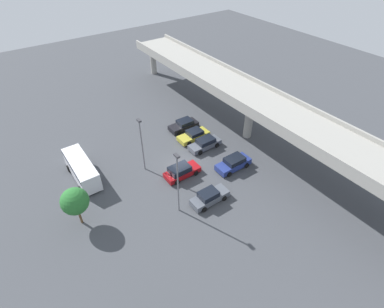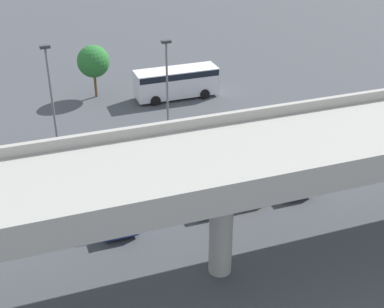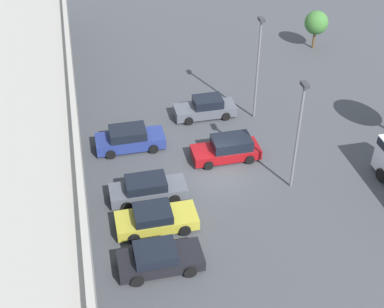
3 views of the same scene
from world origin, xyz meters
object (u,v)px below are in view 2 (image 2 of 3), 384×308
(parked_car_0, at_px, (282,175))
(parked_car_1, at_px, (237,181))
(lamp_post_near_aisle, at_px, (51,92))
(parked_car_5, at_px, (51,167))
(lamp_post_mid_lot, at_px, (167,81))
(parked_car_3, at_px, (130,152))
(tree_front_left, at_px, (93,61))
(parked_car_4, at_px, (112,208))
(parked_car_2, at_px, (199,188))
(shuttle_bus, at_px, (176,81))

(parked_car_0, distance_m, parked_car_1, 3.08)
(lamp_post_near_aisle, bearing_deg, parked_car_5, 75.70)
(parked_car_5, bearing_deg, lamp_post_mid_lot, 109.85)
(parked_car_1, height_order, parked_car_3, parked_car_3)
(parked_car_5, xyz_separation_m, tree_front_left, (-5.49, -12.99, 2.58))
(parked_car_4, relative_size, parked_car_5, 1.03)
(lamp_post_mid_lot, distance_m, tree_front_left, 10.42)
(parked_car_3, distance_m, tree_front_left, 13.05)
(lamp_post_near_aisle, bearing_deg, parked_car_3, 143.45)
(parked_car_2, bearing_deg, lamp_post_mid_lot, -5.46)
(lamp_post_near_aisle, bearing_deg, parked_car_0, 143.99)
(parked_car_4, bearing_deg, lamp_post_near_aisle, 11.22)
(lamp_post_mid_lot, bearing_deg, parked_car_1, 101.14)
(parked_car_0, bearing_deg, parked_car_4, 90.68)
(parked_car_1, bearing_deg, lamp_post_near_aisle, 47.54)
(parked_car_3, height_order, tree_front_left, tree_front_left)
(lamp_post_mid_lot, bearing_deg, parked_car_5, 19.85)
(parked_car_4, height_order, shuttle_bus, shuttle_bus)
(parked_car_2, xyz_separation_m, lamp_post_near_aisle, (7.48, -9.32, 3.93))
(parked_car_0, bearing_deg, lamp_post_near_aisle, 53.99)
(parked_car_1, height_order, lamp_post_near_aisle, lamp_post_near_aisle)
(tree_front_left, bearing_deg, parked_car_3, 89.85)
(parked_car_1, distance_m, tree_front_left, 19.68)
(parked_car_5, relative_size, shuttle_bus, 0.63)
(parked_car_4, bearing_deg, lamp_post_mid_lot, -34.04)
(parked_car_3, bearing_deg, parked_car_2, 26.26)
(parked_car_0, height_order, lamp_post_mid_lot, lamp_post_mid_lot)
(parked_car_0, distance_m, parked_car_4, 11.27)
(parked_car_3, bearing_deg, parked_car_1, 43.43)
(parked_car_4, distance_m, lamp_post_mid_lot, 12.04)
(parked_car_1, xyz_separation_m, tree_front_left, (5.55, -18.69, 2.64))
(shuttle_bus, height_order, lamp_post_near_aisle, lamp_post_near_aisle)
(parked_car_0, distance_m, lamp_post_near_aisle, 16.79)
(parked_car_1, distance_m, shuttle_bus, 16.15)
(parked_car_5, bearing_deg, tree_front_left, 157.10)
(parked_car_5, bearing_deg, shuttle_bus, 130.25)
(parked_car_1, xyz_separation_m, shuttle_bus, (-1.22, -16.08, 0.91))
(lamp_post_mid_lot, relative_size, tree_front_left, 1.58)
(parked_car_0, xyz_separation_m, shuttle_bus, (1.85, -16.40, 0.89))
(parked_car_4, bearing_deg, parked_car_1, -86.80)
(parked_car_3, relative_size, lamp_post_near_aisle, 0.58)
(tree_front_left, bearing_deg, parked_car_0, 114.38)
(parked_car_4, xyz_separation_m, parked_car_5, (2.84, -6.16, -0.04))
(parked_car_4, bearing_deg, parked_car_5, 24.74)
(parked_car_4, xyz_separation_m, shuttle_bus, (-9.42, -16.54, 0.81))
(parked_car_0, distance_m, shuttle_bus, 16.53)
(shuttle_bus, relative_size, lamp_post_mid_lot, 0.98)
(lamp_post_mid_lot, bearing_deg, parked_car_4, 55.96)
(parked_car_4, xyz_separation_m, tree_front_left, (-2.65, -19.15, 2.54))
(parked_car_0, relative_size, parked_car_3, 0.99)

